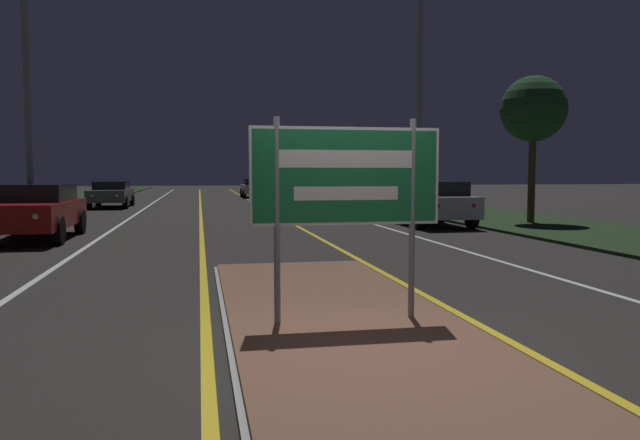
{
  "coord_description": "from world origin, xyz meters",
  "views": [
    {
      "loc": [
        -1.59,
        -5.88,
        1.73
      ],
      "look_at": [
        0.0,
        2.28,
        1.1
      ],
      "focal_mm": 35.0,
      "sensor_mm": 36.0,
      "label": 1
    }
  ],
  "objects_px": {
    "highway_sign": "(346,183)",
    "streetlight_left_near": "(25,26)",
    "car_approaching_1": "(111,193)",
    "streetlight_right_near": "(420,70)",
    "car_receding_0": "(431,202)",
    "car_receding_1": "(279,192)",
    "car_receding_2": "(256,187)",
    "car_approaching_0": "(36,210)"
  },
  "relations": [
    {
      "from": "streetlight_right_near",
      "to": "car_receding_1",
      "type": "relative_size",
      "value": 2.09
    },
    {
      "from": "highway_sign",
      "to": "car_approaching_1",
      "type": "bearing_deg",
      "value": 102.78
    },
    {
      "from": "car_receding_0",
      "to": "car_receding_2",
      "type": "xyz_separation_m",
      "value": [
        -3.54,
        24.63,
        -0.07
      ]
    },
    {
      "from": "car_receding_1",
      "to": "car_approaching_0",
      "type": "height_order",
      "value": "car_receding_1"
    },
    {
      "from": "streetlight_left_near",
      "to": "streetlight_right_near",
      "type": "distance_m",
      "value": 12.86
    },
    {
      "from": "car_approaching_0",
      "to": "car_approaching_1",
      "type": "relative_size",
      "value": 0.96
    },
    {
      "from": "car_receding_0",
      "to": "car_approaching_0",
      "type": "height_order",
      "value": "car_receding_0"
    },
    {
      "from": "car_receding_0",
      "to": "car_approaching_0",
      "type": "distance_m",
      "value": 11.84
    },
    {
      "from": "streetlight_left_near",
      "to": "car_receding_2",
      "type": "relative_size",
      "value": 2.07
    },
    {
      "from": "streetlight_left_near",
      "to": "car_approaching_1",
      "type": "bearing_deg",
      "value": 89.08
    },
    {
      "from": "streetlight_left_near",
      "to": "car_approaching_0",
      "type": "distance_m",
      "value": 5.06
    },
    {
      "from": "streetlight_left_near",
      "to": "car_receding_0",
      "type": "distance_m",
      "value": 13.04
    },
    {
      "from": "highway_sign",
      "to": "car_approaching_0",
      "type": "distance_m",
      "value": 12.14
    },
    {
      "from": "car_receding_2",
      "to": "car_approaching_0",
      "type": "bearing_deg",
      "value": -106.93
    },
    {
      "from": "car_approaching_0",
      "to": "streetlight_right_near",
      "type": "bearing_deg",
      "value": 19.86
    },
    {
      "from": "streetlight_right_near",
      "to": "car_approaching_0",
      "type": "relative_size",
      "value": 1.89
    },
    {
      "from": "streetlight_right_near",
      "to": "car_receding_2",
      "type": "bearing_deg",
      "value": 100.0
    },
    {
      "from": "highway_sign",
      "to": "streetlight_left_near",
      "type": "relative_size",
      "value": 0.24
    },
    {
      "from": "car_receding_0",
      "to": "car_receding_2",
      "type": "height_order",
      "value": "car_receding_0"
    },
    {
      "from": "highway_sign",
      "to": "car_receding_2",
      "type": "bearing_deg",
      "value": 86.4
    },
    {
      "from": "highway_sign",
      "to": "car_receding_0",
      "type": "relative_size",
      "value": 0.53
    },
    {
      "from": "streetlight_left_near",
      "to": "car_receding_2",
      "type": "bearing_deg",
      "value": 71.6
    },
    {
      "from": "highway_sign",
      "to": "car_receding_1",
      "type": "relative_size",
      "value": 0.54
    },
    {
      "from": "highway_sign",
      "to": "streetlight_right_near",
      "type": "relative_size",
      "value": 0.26
    },
    {
      "from": "highway_sign",
      "to": "streetlight_right_near",
      "type": "xyz_separation_m",
      "value": [
        6.28,
        15.0,
        3.82
      ]
    },
    {
      "from": "highway_sign",
      "to": "car_approaching_0",
      "type": "xyz_separation_m",
      "value": [
        -5.78,
        10.64,
        -0.85
      ]
    },
    {
      "from": "streetlight_left_near",
      "to": "streetlight_right_near",
      "type": "xyz_separation_m",
      "value": [
        12.44,
        3.24,
        -0.25
      ]
    },
    {
      "from": "streetlight_right_near",
      "to": "car_receding_0",
      "type": "xyz_separation_m",
      "value": [
        -0.39,
        -2.32,
        -4.67
      ]
    },
    {
      "from": "streetlight_right_near",
      "to": "car_approaching_1",
      "type": "relative_size",
      "value": 1.81
    },
    {
      "from": "car_receding_1",
      "to": "highway_sign",
      "type": "bearing_deg",
      "value": -95.56
    },
    {
      "from": "highway_sign",
      "to": "streetlight_left_near",
      "type": "distance_m",
      "value": 13.88
    },
    {
      "from": "highway_sign",
      "to": "streetlight_left_near",
      "type": "bearing_deg",
      "value": 117.64
    },
    {
      "from": "car_receding_1",
      "to": "car_receding_2",
      "type": "height_order",
      "value": "car_receding_1"
    },
    {
      "from": "car_receding_0",
      "to": "streetlight_right_near",
      "type": "bearing_deg",
      "value": 80.33
    },
    {
      "from": "car_approaching_0",
      "to": "car_receding_0",
      "type": "bearing_deg",
      "value": 9.92
    },
    {
      "from": "streetlight_right_near",
      "to": "car_receding_2",
      "type": "distance_m",
      "value": 23.15
    },
    {
      "from": "streetlight_left_near",
      "to": "car_receding_1",
      "type": "bearing_deg",
      "value": 56.51
    },
    {
      "from": "car_receding_0",
      "to": "car_approaching_0",
      "type": "xyz_separation_m",
      "value": [
        -11.66,
        -2.04,
        0.0
      ]
    },
    {
      "from": "car_receding_0",
      "to": "car_receding_2",
      "type": "distance_m",
      "value": 24.89
    },
    {
      "from": "car_receding_1",
      "to": "car_approaching_1",
      "type": "height_order",
      "value": "car_receding_1"
    },
    {
      "from": "car_receding_0",
      "to": "car_receding_1",
      "type": "distance_m",
      "value": 12.51
    },
    {
      "from": "car_receding_0",
      "to": "car_receding_2",
      "type": "relative_size",
      "value": 0.93
    }
  ]
}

